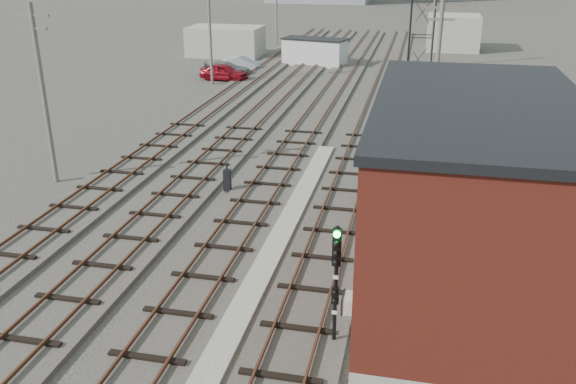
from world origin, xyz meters
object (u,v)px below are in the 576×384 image
(site_trailer, at_px, (315,52))
(switch_stand, at_px, (227,180))
(car_silver, at_px, (241,63))
(car_red, at_px, (224,72))
(signal_mast, at_px, (336,278))
(car_grey, at_px, (227,69))

(site_trailer, bearing_deg, switch_stand, -74.80)
(car_silver, bearing_deg, car_red, -172.02)
(signal_mast, height_order, car_red, signal_mast)
(car_silver, bearing_deg, signal_mast, -152.43)
(signal_mast, bearing_deg, switch_stand, 121.68)
(car_red, xyz_separation_m, car_silver, (-0.03, 5.71, -0.15))
(signal_mast, distance_m, site_trailer, 48.03)
(switch_stand, relative_size, site_trailer, 0.21)
(site_trailer, height_order, car_silver, site_trailer)
(signal_mast, distance_m, car_red, 40.91)
(signal_mast, bearing_deg, car_red, 112.55)
(car_grey, bearing_deg, signal_mast, -170.16)
(switch_stand, height_order, car_silver, switch_stand)
(site_trailer, relative_size, car_red, 1.56)
(car_red, bearing_deg, signal_mast, -149.74)
(car_red, bearing_deg, car_grey, 17.99)
(car_silver, distance_m, car_grey, 3.58)
(car_silver, relative_size, car_grey, 0.83)
(site_trailer, bearing_deg, car_grey, -122.31)
(car_red, distance_m, car_silver, 5.71)
(car_red, distance_m, car_grey, 2.18)
(site_trailer, height_order, car_grey, site_trailer)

